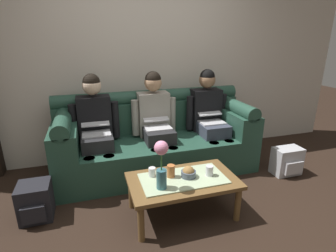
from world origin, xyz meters
The scene contains 14 objects.
ground_plane centered at (0.00, 0.00, 0.00)m, with size 14.00×14.00×0.00m, color black.
back_wall_patterned centered at (0.00, 1.70, 1.45)m, with size 6.00×0.12×2.90m, color beige.
couch centered at (0.00, 1.17, 0.37)m, with size 2.38×0.88×0.96m.
person_left centered at (-0.71, 1.17, 0.66)m, with size 0.56×0.67×1.22m.
person_middle centered at (0.00, 1.17, 0.66)m, with size 0.56×0.67×1.22m.
person_right centered at (0.71, 1.17, 0.66)m, with size 0.56×0.67×1.22m.
coffee_table centered at (0.00, 0.18, 0.33)m, with size 0.99×0.57×0.38m.
flower_vase centered at (-0.23, 0.08, 0.63)m, with size 0.12×0.12×0.43m.
snack_bowl centered at (0.06, 0.19, 0.42)m, with size 0.14×0.14×0.11m.
cup_near_left centered at (-0.26, 0.30, 0.42)m, with size 0.07×0.07×0.08m, color silver.
cup_near_right centered at (-0.10, 0.23, 0.44)m, with size 0.07×0.07×0.12m, color #B26633.
cup_far_center centered at (0.25, 0.15, 0.43)m, with size 0.07×0.07×0.10m, color silver.
backpack_right centered at (1.49, 0.53, 0.17)m, with size 0.34×0.25×0.34m.
backpack_left centered at (-1.32, 0.52, 0.17)m, with size 0.28×0.32×0.34m.
Camera 1 is at (-0.76, -1.83, 1.62)m, focal length 28.29 mm.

